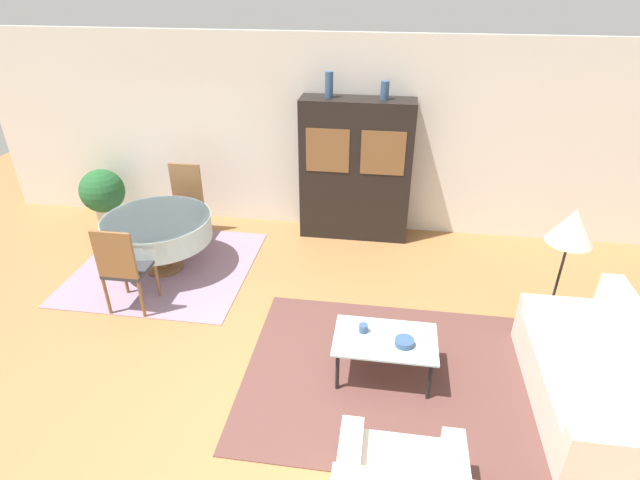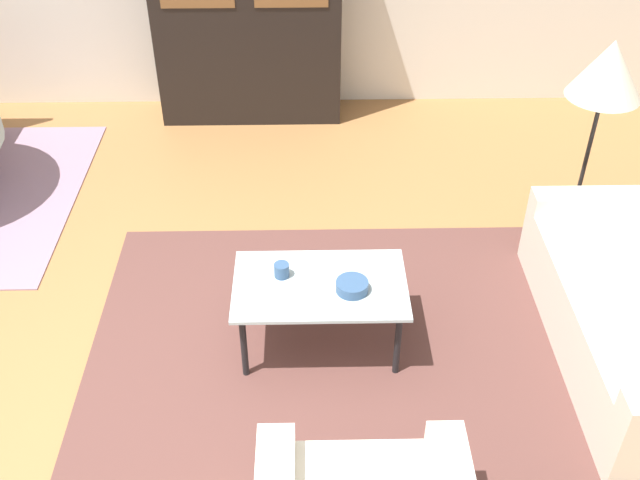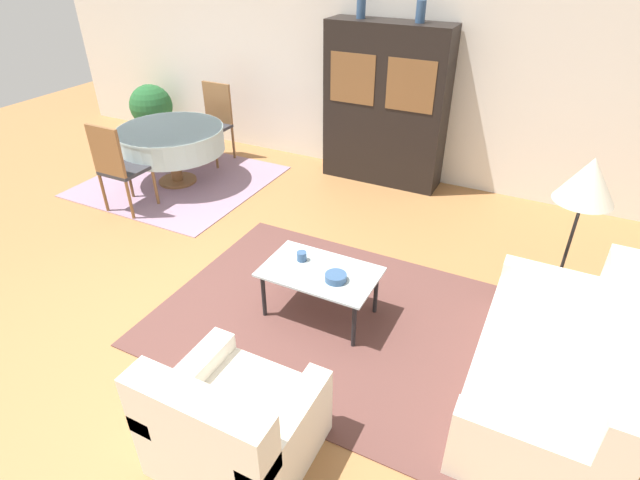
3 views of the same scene
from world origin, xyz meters
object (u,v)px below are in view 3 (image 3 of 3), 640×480
at_px(dining_chair_near, 117,164).
at_px(coffee_table, 320,276).
at_px(dining_chair_far, 214,119).
at_px(bowl, 336,277).
at_px(display_cabinet, 385,106).
at_px(couch, 555,369).
at_px(vase_tall, 361,3).
at_px(cup, 302,256).
at_px(potted_plant, 152,108).
at_px(floor_lamp, 588,184).
at_px(vase_short, 421,11).
at_px(dining_table, 171,140).
at_px(armchair, 232,426).

bearing_deg(dining_chair_near, coffee_table, -12.48).
distance_m(coffee_table, dining_chair_near, 2.93).
xyz_separation_m(dining_chair_far, bowl, (3.02, -2.46, -0.11)).
height_order(display_cabinet, dining_chair_far, display_cabinet).
bearing_deg(bowl, couch, -1.55).
bearing_deg(dining_chair_near, vase_tall, 48.33).
bearing_deg(bowl, cup, 161.19).
distance_m(display_cabinet, vase_tall, 1.19).
distance_m(coffee_table, potted_plant, 4.97).
bearing_deg(dining_chair_near, floor_lamp, 5.86).
distance_m(dining_chair_near, vase_short, 3.74).
bearing_deg(dining_chair_far, coffee_table, 139.95).
xyz_separation_m(cup, vase_tall, (-0.69, 2.75, 1.61)).
xyz_separation_m(vase_tall, vase_short, (0.70, 0.00, -0.05)).
bearing_deg(couch, dining_table, 70.94).
distance_m(armchair, display_cabinet, 4.39).
relative_size(display_cabinet, cup, 23.34).
relative_size(dining_table, vase_tall, 4.07).
bearing_deg(bowl, coffee_table, 161.01).
height_order(armchair, floor_lamp, floor_lamp).
bearing_deg(bowl, display_cabinet, 103.60).
height_order(couch, cup, couch).
xyz_separation_m(coffee_table, dining_chair_near, (-2.85, 0.63, 0.19)).
bearing_deg(floor_lamp, potted_plant, 165.80).
distance_m(dining_table, cup, 3.02).
bearing_deg(vase_short, cup, -90.19).
bearing_deg(potted_plant, bowl, -31.37).
bearing_deg(dining_chair_near, dining_table, 90.00).
xyz_separation_m(dining_chair_near, bowl, (3.02, -0.69, -0.11)).
relative_size(dining_chair_far, potted_plant, 1.24).
bearing_deg(floor_lamp, dining_chair_far, 164.35).
height_order(coffee_table, potted_plant, potted_plant).
bearing_deg(dining_table, dining_chair_near, -90.00).
bearing_deg(bowl, potted_plant, 148.63).
relative_size(vase_tall, potted_plant, 0.38).
distance_m(cup, vase_short, 3.17).
distance_m(dining_table, bowl, 3.41).
height_order(display_cabinet, dining_table, display_cabinet).
bearing_deg(dining_table, armchair, -44.72).
bearing_deg(display_cabinet, vase_tall, 179.86).
bearing_deg(armchair, dining_table, 135.28).
bearing_deg(floor_lamp, armchair, -122.07).
xyz_separation_m(display_cabinet, dining_table, (-2.33, -1.31, -0.39)).
relative_size(display_cabinet, vase_short, 8.45).
bearing_deg(cup, dining_chair_near, 168.02).
bearing_deg(dining_chair_far, floor_lamp, 164.35).
xyz_separation_m(floor_lamp, bowl, (-1.59, -1.16, -0.66)).
bearing_deg(vase_tall, dining_chair_near, -131.67).
xyz_separation_m(couch, dining_chair_far, (-4.68, 2.50, 0.30)).
xyz_separation_m(dining_chair_near, vase_short, (2.65, 2.19, 1.46)).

